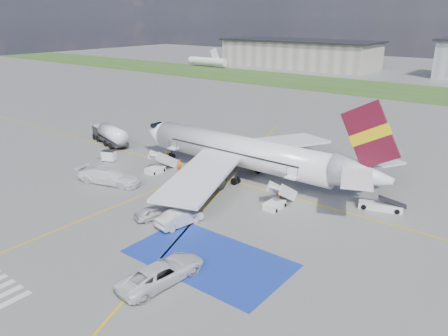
# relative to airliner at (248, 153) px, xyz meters

# --- Properties ---
(ground) EXTENTS (400.00, 400.00, 0.00)m
(ground) POSITION_rel_airliner_xyz_m (-1.51, -14.00, -3.39)
(ground) COLOR #60605E
(ground) RESTS_ON ground
(grass_strip) EXTENTS (400.00, 30.00, 0.01)m
(grass_strip) POSITION_rel_airliner_xyz_m (-1.51, 81.00, -3.39)
(grass_strip) COLOR #2D4C1E
(grass_strip) RESTS_ON ground
(taxiway_line_main) EXTENTS (120.00, 0.20, 0.01)m
(taxiway_line_main) POSITION_rel_airliner_xyz_m (-1.51, -2.00, -3.39)
(taxiway_line_main) COLOR gold
(taxiway_line_main) RESTS_ON ground
(taxiway_line_cross) EXTENTS (0.20, 60.00, 0.01)m
(taxiway_line_cross) POSITION_rel_airliner_xyz_m (-6.51, -24.00, -3.39)
(taxiway_line_cross) COLOR gold
(taxiway_line_cross) RESTS_ON ground
(taxiway_line_diag) EXTENTS (20.71, 56.45, 0.01)m
(taxiway_line_diag) POSITION_rel_airliner_xyz_m (-1.51, -2.00, -3.39)
(taxiway_line_diag) COLOR gold
(taxiway_line_diag) RESTS_ON ground
(staging_box) EXTENTS (14.00, 8.00, 0.01)m
(staging_box) POSITION_rel_airliner_xyz_m (8.49, -18.00, -3.39)
(staging_box) COLOR navy
(staging_box) RESTS_ON ground
(terminal_west) EXTENTS (60.00, 22.00, 10.00)m
(terminal_west) POSITION_rel_airliner_xyz_m (-56.51, 116.00, 1.61)
(terminal_west) COLOR gray
(terminal_west) RESTS_ON ground
(airliner) EXTENTS (36.81, 32.95, 11.92)m
(airliner) POSITION_rel_airliner_xyz_m (0.00, 0.00, 0.00)
(airliner) COLOR silver
(airliner) RESTS_ON ground
(airstairs_fwd) EXTENTS (1.90, 5.20, 3.60)m
(airstairs_fwd) POSITION_rel_airliner_xyz_m (-11.01, -5.30, -2.77)
(airstairs_fwd) COLOR silver
(airstairs_fwd) RESTS_ON ground
(airstairs_aft) EXTENTS (1.90, 5.20, 3.60)m
(airstairs_aft) POSITION_rel_airliner_xyz_m (7.49, -5.30, -2.77)
(airstairs_aft) COLOR silver
(airstairs_aft) RESTS_ON ground
(fuel_tanker) EXTENTS (9.54, 4.84, 3.16)m
(fuel_tanker) POSITION_rel_airliner_xyz_m (-26.47, -0.80, -2.07)
(fuel_tanker) COLOR black
(fuel_tanker) RESTS_ON ground
(gpu_cart) EXTENTS (2.19, 1.80, 1.58)m
(gpu_cart) POSITION_rel_airliner_xyz_m (-19.64, -6.45, -2.68)
(gpu_cart) COLOR silver
(gpu_cart) RESTS_ON ground
(belt_loader) EXTENTS (4.99, 2.88, 1.44)m
(belt_loader) POSITION_rel_airliner_xyz_m (16.68, 1.08, -3.03)
(belt_loader) COLOR silver
(belt_loader) RESTS_ON ground
(car_silver_a) EXTENTS (2.81, 4.32, 1.37)m
(car_silver_a) POSITION_rel_airliner_xyz_m (-0.93, -15.47, -2.71)
(car_silver_a) COLOR #B7B9BF
(car_silver_a) RESTS_ON ground
(car_silver_b) EXTENTS (2.53, 5.13, 1.62)m
(car_silver_b) POSITION_rel_airliner_xyz_m (2.21, -14.96, -2.58)
(car_silver_b) COLOR #A9ACB0
(car_silver_b) RESTS_ON ground
(van_white_a) EXTENTS (3.14, 5.95, 2.15)m
(van_white_a) POSITION_rel_airliner_xyz_m (7.83, -22.90, -2.32)
(van_white_a) COLOR silver
(van_white_a) RESTS_ON ground
(van_white_b) EXTENTS (6.78, 4.10, 2.48)m
(van_white_b) POSITION_rel_airliner_xyz_m (-12.59, -12.02, -2.15)
(van_white_b) COLOR white
(van_white_b) RESTS_ON ground
(crew_fwd) EXTENTS (0.70, 0.66, 1.62)m
(crew_fwd) POSITION_rel_airliner_xyz_m (-8.74, -3.38, -2.59)
(crew_fwd) COLOR #E85F0C
(crew_fwd) RESTS_ON ground
(crew_nose) EXTENTS (1.02, 1.08, 1.77)m
(crew_nose) POSITION_rel_airliner_xyz_m (-12.47, -2.17, -2.51)
(crew_nose) COLOR orange
(crew_nose) RESTS_ON ground
(crew_aft) EXTENTS (0.50, 1.11, 1.86)m
(crew_aft) POSITION_rel_airliner_xyz_m (7.19, -3.80, -2.46)
(crew_aft) COLOR #FC600D
(crew_aft) RESTS_ON ground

